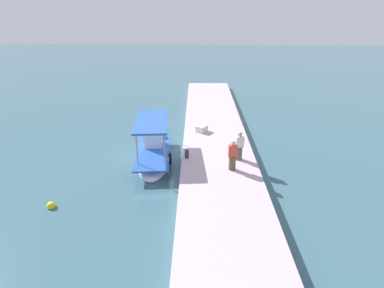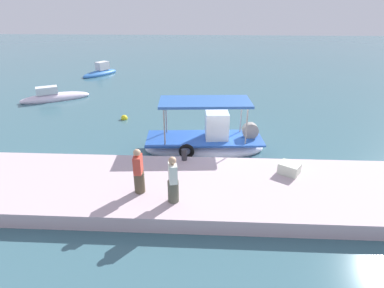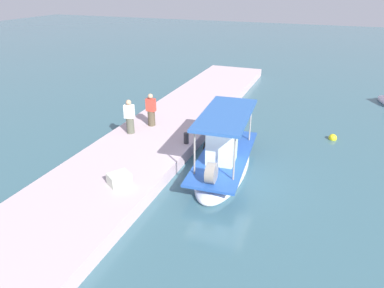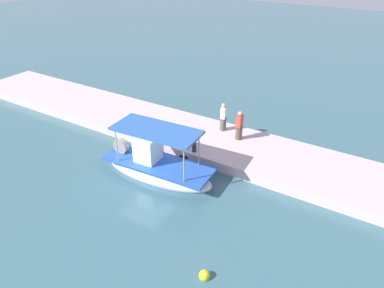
{
  "view_description": "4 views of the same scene",
  "coord_description": "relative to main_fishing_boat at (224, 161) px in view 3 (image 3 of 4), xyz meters",
  "views": [
    {
      "loc": [
        -18.98,
        -2.77,
        9.11
      ],
      "look_at": [
        -0.64,
        -2.53,
        1.06
      ],
      "focal_mm": 30.25,
      "sensor_mm": 36.0,
      "label": 1
    },
    {
      "loc": [
        -0.65,
        -14.09,
        6.89
      ],
      "look_at": [
        -1.26,
        -2.0,
        1.25
      ],
      "focal_mm": 28.55,
      "sensor_mm": 36.0,
      "label": 2
    },
    {
      "loc": [
        12.43,
        3.53,
        7.57
      ],
      "look_at": [
        -0.48,
        -1.51,
        1.13
      ],
      "focal_mm": 33.18,
      "sensor_mm": 36.0,
      "label": 3
    },
    {
      "loc": [
        -10.09,
        11.8,
        10.49
      ],
      "look_at": [
        -1.49,
        -2.17,
        1.05
      ],
      "focal_mm": 33.06,
      "sensor_mm": 36.0,
      "label": 4
    }
  ],
  "objects": [
    {
      "name": "cargo_crate",
      "position": [
        3.38,
        -3.07,
        0.31
      ],
      "size": [
        0.99,
        0.95,
        0.44
      ],
      "primitive_type": "cube",
      "rotation": [
        0.0,
        0.0,
        2.56
      ],
      "color": "silver",
      "rests_on": "dock_quay"
    },
    {
      "name": "marker_buoy",
      "position": [
        -5.31,
        4.34,
        -0.4
      ],
      "size": [
        0.42,
        0.42,
        0.42
      ],
      "color": "yellow",
      "rests_on": "ground_plane"
    },
    {
      "name": "fisherman_by_crate",
      "position": [
        -2.38,
        -4.67,
        0.87
      ],
      "size": [
        0.39,
        0.49,
        1.72
      ],
      "color": "brown",
      "rests_on": "dock_quay"
    },
    {
      "name": "dock_quay",
      "position": [
        0.64,
        -4.01,
        -0.2
      ],
      "size": [
        36.0,
        4.4,
        0.58
      ],
      "primitive_type": "cube",
      "color": "#C6AEB6",
      "rests_on": "ground_plane"
    },
    {
      "name": "fisherman_near_bollard",
      "position": [
        -1.09,
        -5.19,
        0.88
      ],
      "size": [
        0.46,
        0.54,
        1.73
      ],
      "color": "#525546",
      "rests_on": "dock_quay"
    },
    {
      "name": "ground_plane",
      "position": [
        0.64,
        0.11,
        -0.48
      ],
      "size": [
        120.0,
        120.0,
        0.0
      ],
      "primitive_type": "plane",
      "color": "#3A626E"
    },
    {
      "name": "main_fishing_boat",
      "position": [
        0.0,
        0.0,
        0.0
      ],
      "size": [
        6.11,
        2.43,
        3.0
      ],
      "color": "white",
      "rests_on": "ground_plane"
    },
    {
      "name": "mooring_bollard",
      "position": [
        -0.94,
        -2.12,
        0.35
      ],
      "size": [
        0.24,
        0.24,
        0.51
      ],
      "primitive_type": "cylinder",
      "color": "#2D2D33",
      "rests_on": "dock_quay"
    }
  ]
}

